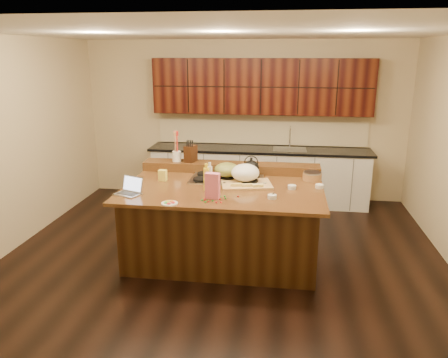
# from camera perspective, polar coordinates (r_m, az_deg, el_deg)

# --- Properties ---
(room) EXTENTS (5.52, 5.02, 2.72)m
(room) POSITION_cam_1_polar(r_m,az_deg,el_deg) (5.19, -0.08, 3.56)
(room) COLOR black
(room) RESTS_ON ground
(island) EXTENTS (2.40, 1.60, 0.92)m
(island) POSITION_cam_1_polar(r_m,az_deg,el_deg) (5.45, -0.07, -5.57)
(island) COLOR black
(island) RESTS_ON ground
(back_ledge) EXTENTS (2.40, 0.30, 0.12)m
(back_ledge) POSITION_cam_1_polar(r_m,az_deg,el_deg) (5.95, 0.89, 1.54)
(back_ledge) COLOR black
(back_ledge) RESTS_ON island
(cooktop) EXTENTS (0.92, 0.52, 0.05)m
(cooktop) POSITION_cam_1_polar(r_m,az_deg,el_deg) (5.58, 0.36, 0.07)
(cooktop) COLOR gray
(cooktop) RESTS_ON island
(back_counter) EXTENTS (3.70, 0.66, 2.40)m
(back_counter) POSITION_cam_1_polar(r_m,az_deg,el_deg) (7.40, 4.71, 4.42)
(back_counter) COLOR silver
(back_counter) RESTS_ON ground
(kettle) EXTENTS (0.25, 0.25, 0.19)m
(kettle) POSITION_cam_1_polar(r_m,az_deg,el_deg) (5.64, 3.57, 1.51)
(kettle) COLOR black
(kettle) RESTS_ON cooktop
(green_bowl) EXTENTS (0.33, 0.33, 0.18)m
(green_bowl) POSITION_cam_1_polar(r_m,az_deg,el_deg) (5.55, 0.37, 1.23)
(green_bowl) COLOR olive
(green_bowl) RESTS_ON cooktop
(laptop) EXTENTS (0.34, 0.31, 0.19)m
(laptop) POSITION_cam_1_polar(r_m,az_deg,el_deg) (5.13, -12.18, -1.32)
(laptop) COLOR #B7B7BC
(laptop) RESTS_ON island
(oil_bottle) EXTENTS (0.09, 0.09, 0.27)m
(oil_bottle) POSITION_cam_1_polar(r_m,az_deg,el_deg) (5.12, -2.31, -0.01)
(oil_bottle) COLOR yellow
(oil_bottle) RESTS_ON island
(vinegar_bottle) EXTENTS (0.07, 0.07, 0.25)m
(vinegar_bottle) POSITION_cam_1_polar(r_m,az_deg,el_deg) (5.27, -1.87, 0.33)
(vinegar_bottle) COLOR silver
(vinegar_bottle) RESTS_ON island
(wooden_tray) EXTENTS (0.68, 0.56, 0.24)m
(wooden_tray) POSITION_cam_1_polar(r_m,az_deg,el_deg) (5.39, 2.83, 0.49)
(wooden_tray) COLOR tan
(wooden_tray) RESTS_ON island
(ramekin_a) EXTENTS (0.12, 0.12, 0.04)m
(ramekin_a) POSITION_cam_1_polar(r_m,az_deg,el_deg) (4.88, 6.30, -2.30)
(ramekin_a) COLOR white
(ramekin_a) RESTS_ON island
(ramekin_b) EXTENTS (0.13, 0.13, 0.04)m
(ramekin_b) POSITION_cam_1_polar(r_m,az_deg,el_deg) (5.26, 8.87, -1.04)
(ramekin_b) COLOR white
(ramekin_b) RESTS_ON island
(ramekin_c) EXTENTS (0.13, 0.13, 0.04)m
(ramekin_c) POSITION_cam_1_polar(r_m,az_deg,el_deg) (5.35, 12.35, -0.93)
(ramekin_c) COLOR white
(ramekin_c) RESTS_ON island
(strainer_bowl) EXTENTS (0.28, 0.28, 0.09)m
(strainer_bowl) POSITION_cam_1_polar(r_m,az_deg,el_deg) (5.66, 11.44, 0.29)
(strainer_bowl) COLOR #996B3F
(strainer_bowl) RESTS_ON island
(kitchen_timer) EXTENTS (0.10, 0.10, 0.07)m
(kitchen_timer) POSITION_cam_1_polar(r_m,az_deg,el_deg) (4.90, 6.46, -2.08)
(kitchen_timer) COLOR silver
(kitchen_timer) RESTS_ON island
(pink_bag) EXTENTS (0.17, 0.10, 0.29)m
(pink_bag) POSITION_cam_1_polar(r_m,az_deg,el_deg) (4.83, -1.51, -0.89)
(pink_bag) COLOR pink
(pink_bag) RESTS_ON island
(candy_plate) EXTENTS (0.19, 0.19, 0.01)m
(candy_plate) POSITION_cam_1_polar(r_m,az_deg,el_deg) (4.73, -7.13, -3.17)
(candy_plate) COLOR white
(candy_plate) RESTS_ON island
(package_box) EXTENTS (0.11, 0.08, 0.14)m
(package_box) POSITION_cam_1_polar(r_m,az_deg,el_deg) (5.58, -8.01, 0.48)
(package_box) COLOR #F8EF57
(package_box) RESTS_ON island
(utensil_crock) EXTENTS (0.14, 0.14, 0.14)m
(utensil_crock) POSITION_cam_1_polar(r_m,az_deg,el_deg) (6.06, -6.18, 2.97)
(utensil_crock) COLOR white
(utensil_crock) RESTS_ON back_ledge
(knife_block) EXTENTS (0.17, 0.21, 0.22)m
(knife_block) POSITION_cam_1_polar(r_m,az_deg,el_deg) (6.00, -4.37, 3.32)
(knife_block) COLOR black
(knife_block) RESTS_ON back_ledge
(gumdrop_0) EXTENTS (0.02, 0.02, 0.02)m
(gumdrop_0) POSITION_cam_1_polar(r_m,az_deg,el_deg) (4.91, 1.86, -2.28)
(gumdrop_0) COLOR red
(gumdrop_0) RESTS_ON island
(gumdrop_1) EXTENTS (0.02, 0.02, 0.02)m
(gumdrop_1) POSITION_cam_1_polar(r_m,az_deg,el_deg) (4.84, 0.20, -2.54)
(gumdrop_1) COLOR #198C26
(gumdrop_1) RESTS_ON island
(gumdrop_2) EXTENTS (0.02, 0.02, 0.02)m
(gumdrop_2) POSITION_cam_1_polar(r_m,az_deg,el_deg) (4.72, -1.01, -3.05)
(gumdrop_2) COLOR red
(gumdrop_2) RESTS_ON island
(gumdrop_3) EXTENTS (0.02, 0.02, 0.02)m
(gumdrop_3) POSITION_cam_1_polar(r_m,az_deg,el_deg) (4.73, -2.47, -3.00)
(gumdrop_3) COLOR #198C26
(gumdrop_3) RESTS_ON island
(gumdrop_4) EXTENTS (0.02, 0.02, 0.02)m
(gumdrop_4) POSITION_cam_1_polar(r_m,az_deg,el_deg) (4.81, -0.50, -2.64)
(gumdrop_4) COLOR red
(gumdrop_4) RESTS_ON island
(gumdrop_5) EXTENTS (0.02, 0.02, 0.02)m
(gumdrop_5) POSITION_cam_1_polar(r_m,az_deg,el_deg) (4.89, -0.48, -2.33)
(gumdrop_5) COLOR #198C26
(gumdrop_5) RESTS_ON island
(gumdrop_6) EXTENTS (0.02, 0.02, 0.02)m
(gumdrop_6) POSITION_cam_1_polar(r_m,az_deg,el_deg) (4.74, -2.05, -2.95)
(gumdrop_6) COLOR red
(gumdrop_6) RESTS_ON island
(gumdrop_7) EXTENTS (0.02, 0.02, 0.02)m
(gumdrop_7) POSITION_cam_1_polar(r_m,az_deg,el_deg) (4.79, -2.87, -2.77)
(gumdrop_7) COLOR #198C26
(gumdrop_7) RESTS_ON island
(gumdrop_8) EXTENTS (0.02, 0.02, 0.02)m
(gumdrop_8) POSITION_cam_1_polar(r_m,az_deg,el_deg) (4.71, -0.39, -3.06)
(gumdrop_8) COLOR red
(gumdrop_8) RESTS_ON island
(gumdrop_9) EXTENTS (0.02, 0.02, 0.02)m
(gumdrop_9) POSITION_cam_1_polar(r_m,az_deg,el_deg) (4.76, -1.49, -2.86)
(gumdrop_9) COLOR #198C26
(gumdrop_9) RESTS_ON island
(gumdrop_10) EXTENTS (0.02, 0.02, 0.02)m
(gumdrop_10) POSITION_cam_1_polar(r_m,az_deg,el_deg) (4.82, -2.55, -2.62)
(gumdrop_10) COLOR red
(gumdrop_10) RESTS_ON island
(gumdrop_11) EXTENTS (0.02, 0.02, 0.02)m
(gumdrop_11) POSITION_cam_1_polar(r_m,az_deg,el_deg) (4.91, 0.07, -2.26)
(gumdrop_11) COLOR #198C26
(gumdrop_11) RESTS_ON island
(gumdrop_12) EXTENTS (0.02, 0.02, 0.02)m
(gumdrop_12) POSITION_cam_1_polar(r_m,az_deg,el_deg) (4.79, -2.49, -2.76)
(gumdrop_12) COLOR red
(gumdrop_12) RESTS_ON island
(gumdrop_13) EXTENTS (0.02, 0.02, 0.02)m
(gumdrop_13) POSITION_cam_1_polar(r_m,az_deg,el_deg) (4.77, -2.11, -2.85)
(gumdrop_13) COLOR #198C26
(gumdrop_13) RESTS_ON island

